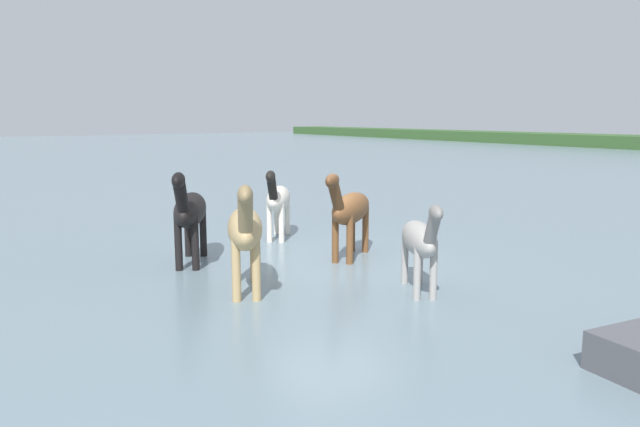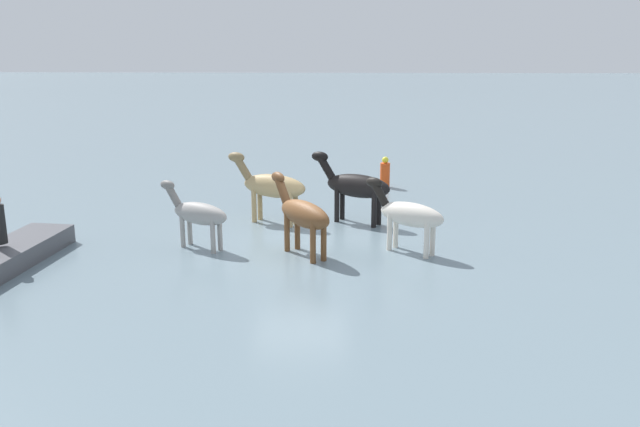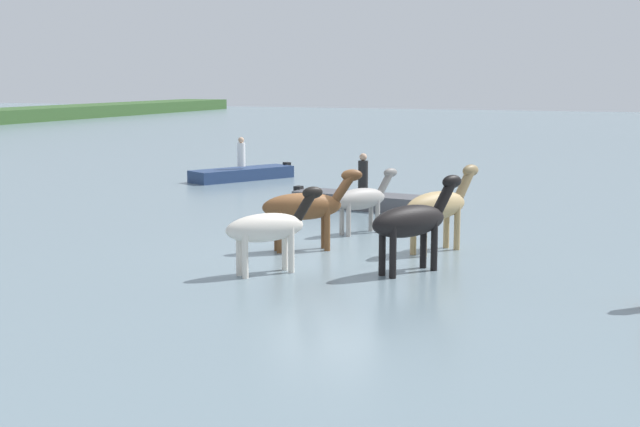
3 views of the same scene
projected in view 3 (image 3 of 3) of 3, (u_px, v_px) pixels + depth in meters
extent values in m
plane|color=slate|center=(329.00, 251.00, 21.73)|extent=(182.40, 182.40, 0.00)
ellipsoid|color=tan|center=(436.00, 206.00, 21.46)|extent=(2.12, 1.42, 0.69)
cylinder|color=tan|center=(446.00, 225.00, 22.08)|extent=(0.15, 0.15, 1.14)
cylinder|color=tan|center=(457.00, 227.00, 21.84)|extent=(0.15, 0.15, 1.14)
cylinder|color=tan|center=(413.00, 231.00, 21.26)|extent=(0.15, 0.15, 1.14)
cylinder|color=tan|center=(424.00, 233.00, 21.02)|extent=(0.15, 0.15, 1.14)
cylinder|color=olive|center=(465.00, 184.00, 22.12)|extent=(0.67, 0.48, 0.76)
ellipsoid|color=olive|center=(471.00, 171.00, 22.22)|extent=(0.61, 0.45, 0.30)
ellipsoid|color=brown|center=(302.00, 206.00, 21.66)|extent=(1.65, 1.93, 0.67)
cylinder|color=brown|center=(324.00, 226.00, 22.04)|extent=(0.15, 0.15, 1.09)
cylinder|color=brown|center=(327.00, 229.00, 21.73)|extent=(0.15, 0.15, 1.09)
cylinder|color=brown|center=(277.00, 228.00, 21.75)|extent=(0.15, 0.15, 1.09)
cylinder|color=brown|center=(280.00, 231.00, 21.44)|extent=(0.15, 0.15, 1.09)
cylinder|color=#50311A|center=(344.00, 188.00, 21.85)|extent=(0.55, 0.62, 0.73)
ellipsoid|color=#50311A|center=(352.00, 175.00, 21.85)|extent=(0.51, 0.57, 0.29)
ellipsoid|color=#9E9993|center=(360.00, 199.00, 24.00)|extent=(1.75, 1.29, 0.58)
cylinder|color=#9E9993|center=(371.00, 214.00, 24.50)|extent=(0.13, 0.13, 0.95)
cylinder|color=#9E9993|center=(378.00, 215.00, 24.28)|extent=(0.13, 0.13, 0.95)
cylinder|color=#9E9993|center=(342.00, 218.00, 23.87)|extent=(0.13, 0.13, 0.95)
cylinder|color=#9E9993|center=(349.00, 219.00, 23.65)|extent=(0.13, 0.13, 0.95)
cylinder|color=slate|center=(385.00, 183.00, 24.50)|extent=(0.56, 0.43, 0.63)
ellipsoid|color=slate|center=(390.00, 173.00, 24.57)|extent=(0.51, 0.41, 0.25)
ellipsoid|color=black|center=(409.00, 221.00, 19.18)|extent=(2.10, 1.53, 0.69)
cylinder|color=black|center=(423.00, 243.00, 19.78)|extent=(0.15, 0.15, 1.14)
cylinder|color=black|center=(434.00, 245.00, 19.52)|extent=(0.15, 0.15, 1.14)
cylinder|color=black|center=(382.00, 249.00, 19.02)|extent=(0.15, 0.15, 1.14)
cylinder|color=black|center=(393.00, 252.00, 18.76)|extent=(0.15, 0.15, 1.14)
cylinder|color=black|center=(445.00, 196.00, 19.78)|extent=(0.67, 0.52, 0.76)
ellipsoid|color=black|center=(452.00, 182.00, 19.87)|extent=(0.61, 0.48, 0.30)
ellipsoid|color=silver|center=(265.00, 228.00, 19.08)|extent=(1.79, 1.55, 0.62)
cylinder|color=silver|center=(285.00, 247.00, 19.56)|extent=(0.14, 0.14, 1.02)
cylinder|color=silver|center=(291.00, 250.00, 19.31)|extent=(0.14, 0.14, 1.02)
cylinder|color=silver|center=(239.00, 252.00, 19.01)|extent=(0.14, 0.14, 1.02)
cylinder|color=silver|center=(245.00, 255.00, 18.76)|extent=(0.14, 0.14, 1.02)
cylinder|color=black|center=(305.00, 206.00, 19.50)|extent=(0.58, 0.51, 0.68)
ellipsoid|color=black|center=(313.00, 193.00, 19.56)|extent=(0.53, 0.48, 0.27)
cube|color=navy|center=(242.00, 176.00, 36.56)|extent=(4.52, 3.19, 0.63)
cube|color=black|center=(287.00, 170.00, 38.02)|extent=(0.34, 0.36, 0.68)
cube|color=#4C4C51|center=(360.00, 203.00, 28.76)|extent=(1.73, 4.52, 0.63)
cube|color=black|center=(299.00, 196.00, 29.85)|extent=(0.31, 0.27, 0.68)
cylinder|color=silver|center=(241.00, 155.00, 36.16)|extent=(0.32, 0.32, 0.95)
sphere|color=tan|center=(241.00, 140.00, 36.07)|extent=(0.24, 0.24, 0.24)
cylinder|color=black|center=(363.00, 175.00, 28.69)|extent=(0.32, 0.32, 0.95)
sphere|color=tan|center=(363.00, 157.00, 28.60)|extent=(0.24, 0.24, 0.24)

